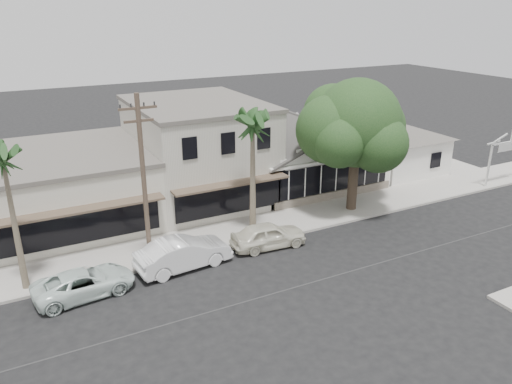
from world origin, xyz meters
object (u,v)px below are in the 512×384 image
arch_sign (511,144)px  utility_pole (144,180)px  car_0 (268,235)px  shade_tree (353,125)px  car_1 (183,253)px  car_2 (84,283)px

arch_sign → utility_pole: (-27.40, -0.10, 1.63)m
car_0 → shade_tree: size_ratio=0.49×
car_1 → car_2: bearing=88.2°
car_0 → car_2: bearing=96.8°
car_1 → car_0: bearing=-95.2°
utility_pole → car_2: utility_pole is taller
car_0 → car_1: car_1 is taller
arch_sign → car_0: arch_sign is taller
arch_sign → car_2: size_ratio=0.89×
car_2 → utility_pole: bearing=-77.0°
arch_sign → car_0: size_ratio=0.97×
utility_pole → car_2: bearing=-161.0°
car_0 → shade_tree: (7.34, 2.38, 4.97)m
arch_sign → car_0: bearing=-177.5°
utility_pole → arch_sign: bearing=0.2°
car_1 → arch_sign: bearing=-93.5°
utility_pole → shade_tree: 13.97m
car_1 → shade_tree: (12.34, 2.42, 4.88)m
arch_sign → shade_tree: size_ratio=0.48×
car_2 → arch_sign: bearing=-93.6°
arch_sign → car_1: arch_sign is taller
car_1 → car_2: 5.01m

